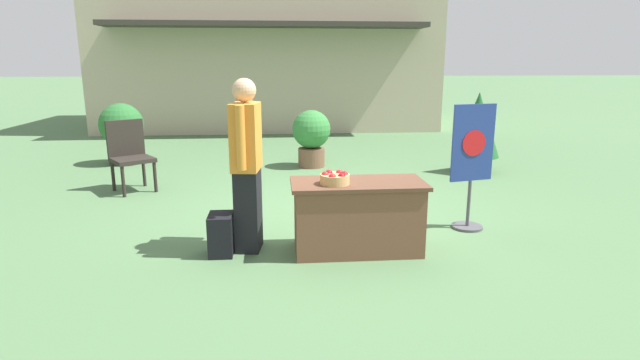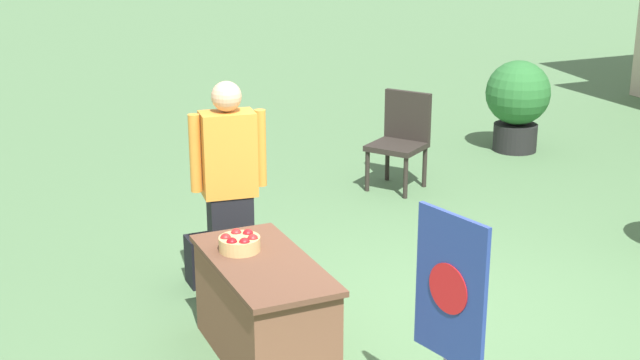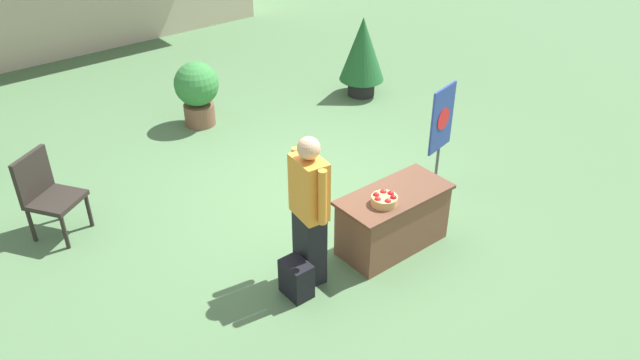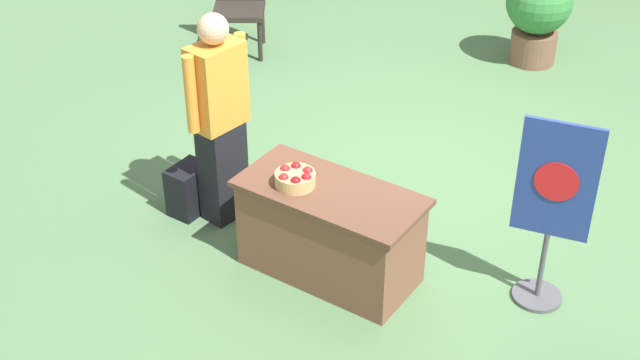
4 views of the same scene
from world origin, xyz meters
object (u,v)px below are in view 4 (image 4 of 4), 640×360
object	(u,v)px
backpack	(189,189)
person_visitor	(219,118)
apple_basket	(295,178)
poster_board	(552,209)
display_table	(330,232)
potted_plant_far_left	(538,10)

from	to	relation	value
backpack	person_visitor	bearing A→B (deg)	23.41
apple_basket	poster_board	size ratio (longest dim) A/B	0.20
apple_basket	person_visitor	xyz separation A→B (m)	(-0.88, 0.22, 0.11)
person_visitor	display_table	bearing A→B (deg)	-0.00
display_table	poster_board	size ratio (longest dim) A/B	0.93
person_visitor	poster_board	xyz separation A→B (m)	(2.54, 0.45, -0.12)
apple_basket	poster_board	world-z (taller)	poster_board
display_table	potted_plant_far_left	xyz separation A→B (m)	(-0.17, 4.27, 0.23)
apple_basket	poster_board	distance (m)	1.79
display_table	potted_plant_far_left	world-z (taller)	potted_plant_far_left
display_table	poster_board	world-z (taller)	poster_board
poster_board	display_table	bearing A→B (deg)	-79.61
apple_basket	potted_plant_far_left	bearing A→B (deg)	89.01
potted_plant_far_left	apple_basket	bearing A→B (deg)	-90.99
display_table	person_visitor	world-z (taller)	person_visitor
apple_basket	poster_board	xyz separation A→B (m)	(1.66, 0.67, -0.01)
apple_basket	person_visitor	distance (m)	0.91
display_table	poster_board	distance (m)	1.59
person_visitor	poster_board	size ratio (longest dim) A/B	1.21
display_table	backpack	xyz separation A→B (m)	(-1.40, 0.02, -0.16)
apple_basket	poster_board	bearing A→B (deg)	22.03
poster_board	potted_plant_far_left	distance (m)	4.01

